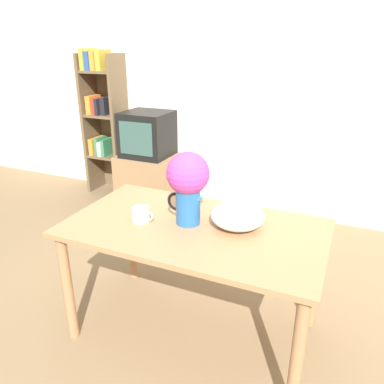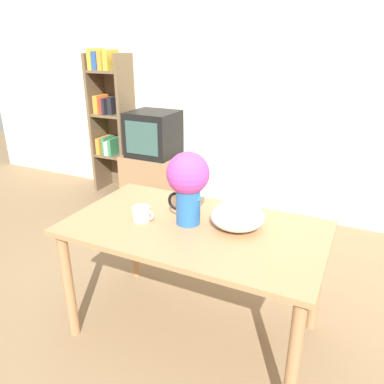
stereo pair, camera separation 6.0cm
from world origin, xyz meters
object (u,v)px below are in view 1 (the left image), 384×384
Objects in this scene: flower_vase at (188,181)px; white_bowl at (238,215)px; coffee_mug at (141,214)px; tv_set at (147,134)px.

flower_vase is 0.33m from white_bowl.
tv_set is (-0.90, 1.63, 0.03)m from coffee_mug.
tv_set is (-1.42, 1.48, 0.00)m from white_bowl.
coffee_mug is at bearing -161.45° from flower_vase.
coffee_mug is at bearing -60.93° from tv_set.
coffee_mug is 0.28× the size of tv_set.
white_bowl is 2.05m from tv_set.
flower_vase is at bearing 18.55° from coffee_mug.
flower_vase is 1.39× the size of white_bowl.
flower_vase reaches higher than tv_set.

